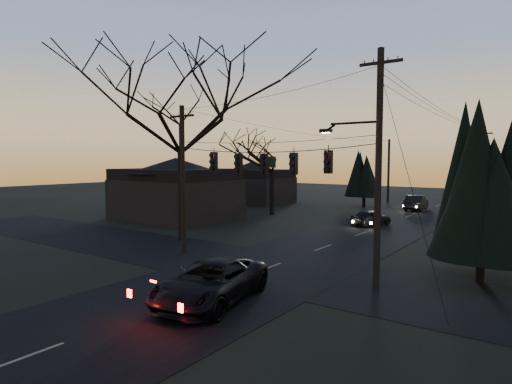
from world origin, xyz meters
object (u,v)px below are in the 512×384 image
Objects in this scene: evergreen_right at (484,176)px; suv_near at (211,282)px; utility_pole_right at (376,287)px; bare_tree_left at (180,118)px; utility_pole_far_l at (388,203)px; sedan_oncoming_b at (416,203)px; utility_pole_left at (184,253)px; utility_pole_far_r at (479,216)px; sedan_oncoming_a at (371,218)px.

evergreen_right is 1.46× the size of suv_near.
bare_tree_left is (-14.48, 2.81, 8.19)m from utility_pole_right.
utility_pole_far_l reaches higher than sedan_oncoming_b.
utility_pole_left is 30.27m from utility_pole_far_r.
utility_pole_far_l is 34.32m from bare_tree_left.
utility_pole_far_l is at bearing 114.73° from evergreen_right.
sedan_oncoming_a is at bearing 72.20° from utility_pole_left.
suv_near is at bearing -127.84° from utility_pole_right.
evergreen_right is at bearing 2.04° from bare_tree_left.
bare_tree_left reaches higher than sedan_oncoming_a.
utility_pole_far_l is at bearing 107.72° from utility_pole_right.
utility_pole_right is at bearing 40.85° from suv_near.
sedan_oncoming_a is at bearing -118.09° from utility_pole_far_r.
utility_pole_right is at bearing -90.00° from utility_pole_far_r.
sedan_oncoming_b is (-6.30, 1.63, 0.80)m from utility_pole_far_r.
utility_pole_far_r is 14.01m from utility_pole_far_l.
bare_tree_left reaches higher than utility_pole_right.
evergreen_right reaches higher than utility_pole_far_r.
evergreen_right is at bearing 37.78° from suv_near.
suv_near is (-7.86, -9.07, -3.94)m from evergreen_right.
sedan_oncoming_a is at bearing 111.26° from utility_pole_right.
utility_pole_far_l is 1.41× the size of suv_near.
utility_pole_far_l is (-11.50, 36.00, 0.00)m from utility_pole_right.
evergreen_right is at bearing 12.95° from utility_pole_left.
utility_pole_left is at bearing 88.07° from sedan_oncoming_a.
suv_near is (7.13, -5.63, 0.79)m from utility_pole_left.
sedan_oncoming_a is at bearing 127.53° from evergreen_right.
sedan_oncoming_a is 13.43m from sedan_oncoming_b.
utility_pole_left and utility_pole_far_r have the same top height.
bare_tree_left is (-2.98, -33.19, 8.19)m from utility_pole_far_l.
utility_pole_far_l is (0.00, 36.00, 0.00)m from utility_pole_left.
evergreen_right reaches higher than sedan_oncoming_a.
utility_pole_right is 7.17m from suv_near.
sedan_oncoming_a is (5.20, 16.19, 0.67)m from utility_pole_left.
utility_pole_far_l is at bearing 84.86° from bare_tree_left.
evergreen_right is at bearing 106.06° from sedan_oncoming_b.
utility_pole_right is 17.39m from sedan_oncoming_a.
utility_pole_far_r is at bearing 98.10° from evergreen_right.
sedan_oncoming_b is at bearing -74.13° from sedan_oncoming_a.
utility_pole_far_l is 2.04× the size of sedan_oncoming_a.
utility_pole_right is at bearing 97.56° from sedan_oncoming_b.
utility_pole_left is 16.09m from evergreen_right.
sedan_oncoming_b is (5.20, 29.63, 0.80)m from utility_pole_left.
utility_pole_far_r is 30.19m from bare_tree_left.
suv_near is (-4.37, -33.63, 0.79)m from utility_pole_far_r.
bare_tree_left is 29.00m from sedan_oncoming_b.
utility_pole_far_r is 1.06× the size of utility_pole_far_l.
utility_pole_far_r is 1.03× the size of evergreen_right.
utility_pole_far_r is 1.74× the size of sedan_oncoming_b.
utility_pole_right is at bearing 0.00° from utility_pole_left.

